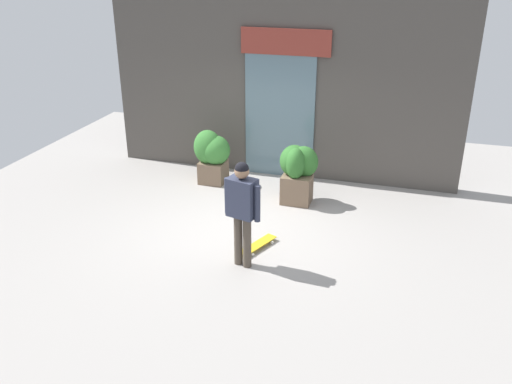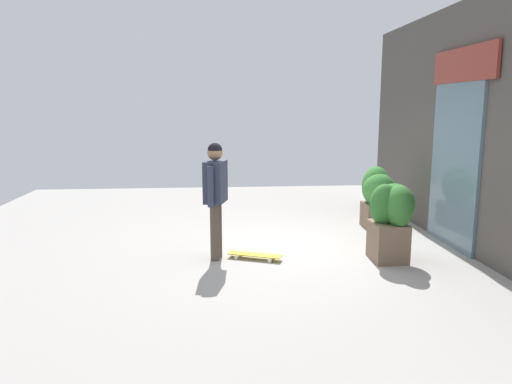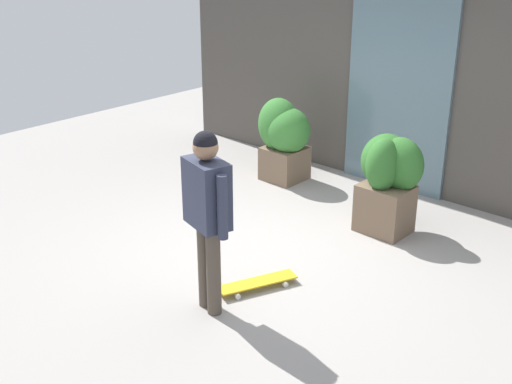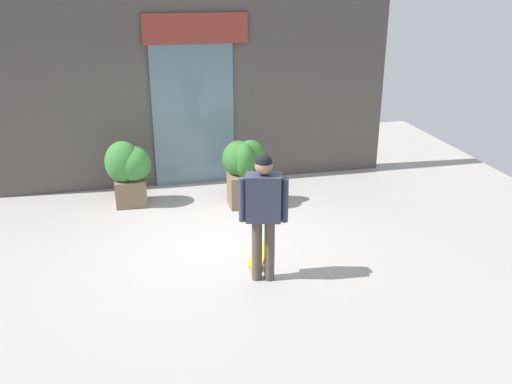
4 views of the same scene
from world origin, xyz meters
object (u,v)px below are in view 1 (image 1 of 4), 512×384
object	(u,v)px
skateboarder	(242,204)
planter_box_left	(211,153)
skateboard	(258,245)
planter_box_right	(297,169)

from	to	relation	value
skateboarder	planter_box_left	distance (m)	3.39
skateboard	planter_box_left	bearing A→B (deg)	57.83
skateboard	planter_box_right	size ratio (longest dim) A/B	0.72
skateboarder	planter_box_left	size ratio (longest dim) A/B	1.51
skateboard	planter_box_right	distance (m)	2.06
skateboarder	planter_box_left	world-z (taller)	skateboarder
skateboarder	skateboard	bearing A→B (deg)	6.99
planter_box_left	planter_box_right	size ratio (longest dim) A/B	1.01
skateboard	skateboarder	bearing A→B (deg)	-165.60
skateboard	planter_box_left	xyz separation A→B (m)	(-1.71, 2.39, 0.58)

